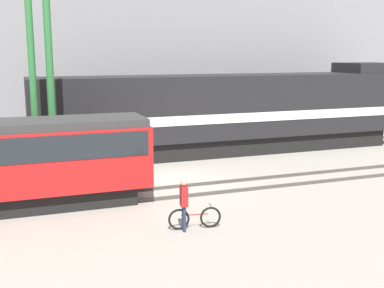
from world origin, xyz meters
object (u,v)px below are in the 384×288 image
(bicycle, at_px, (195,218))
(utility_pole_left, at_px, (33,90))
(streetcar, at_px, (17,160))
(freight_locomotive, at_px, (231,112))
(person, at_px, (184,200))
(utility_pole_center, at_px, (51,88))

(bicycle, xyz_separation_m, utility_pole_left, (-4.52, 7.39, 3.76))
(streetcar, height_order, bicycle, streetcar)
(freight_locomotive, distance_m, utility_pole_left, 11.32)
(person, xyz_separation_m, utility_pole_left, (-4.11, 7.48, 3.07))
(freight_locomotive, bearing_deg, utility_pole_center, -161.46)
(streetcar, xyz_separation_m, utility_pole_left, (0.80, 3.34, 2.25))
(streetcar, bearing_deg, freight_locomotive, 30.23)
(person, distance_m, utility_pole_left, 9.07)
(bicycle, bearing_deg, freight_locomotive, 60.16)
(streetcar, relative_size, utility_pole_center, 1.13)
(bicycle, height_order, person, person)
(bicycle, height_order, utility_pole_left, utility_pole_left)
(freight_locomotive, height_order, bicycle, freight_locomotive)
(bicycle, bearing_deg, utility_pole_center, 117.25)
(freight_locomotive, relative_size, bicycle, 12.39)
(person, xyz_separation_m, utility_pole_center, (-3.40, 7.48, 3.12))
(freight_locomotive, height_order, streetcar, freight_locomotive)
(utility_pole_left, distance_m, utility_pole_center, 0.71)
(freight_locomotive, distance_m, utility_pole_center, 10.66)
(person, distance_m, utility_pole_center, 8.79)
(utility_pole_left, bearing_deg, utility_pole_center, 0.00)
(streetcar, distance_m, utility_pole_left, 4.11)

